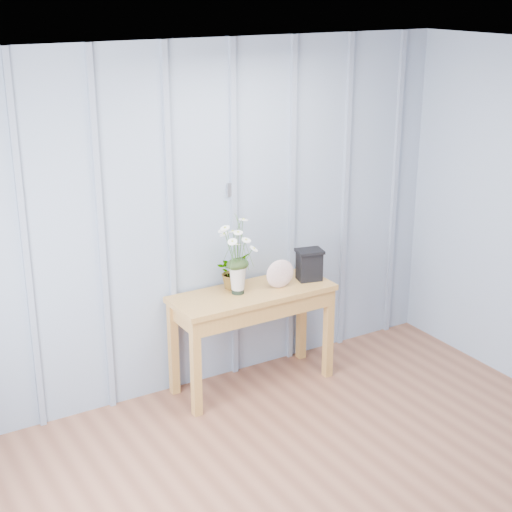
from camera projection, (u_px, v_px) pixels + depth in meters
room_shell at (312, 151)px, 4.21m from camera, size 4.00×4.50×2.50m
sideboard at (252, 305)px, 5.66m from camera, size 1.20×0.45×0.75m
daisy_vase at (238, 246)px, 5.46m from camera, size 0.40×0.30×0.57m
spider_plant at (232, 271)px, 5.64m from camera, size 0.29×0.27×0.26m
felt_disc_vessel at (280, 274)px, 5.64m from camera, size 0.22×0.09×0.21m
carved_box at (309, 264)px, 5.79m from camera, size 0.22×0.19×0.23m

